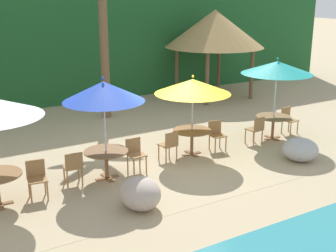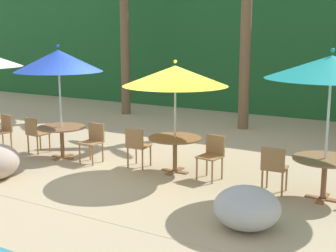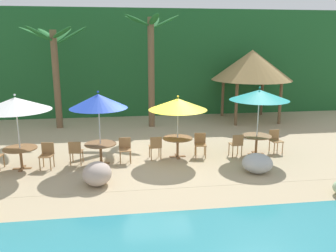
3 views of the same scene
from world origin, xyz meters
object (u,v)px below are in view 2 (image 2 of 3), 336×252
(umbrella_yellow, at_px, (175,76))
(palm_tree_second, at_px, (246,8))
(dining_table_yellow, at_px, (175,143))
(umbrella_teal, at_px, (332,67))
(chair_yellow_inland, at_px, (137,145))
(palm_tree_nearest, at_px, (125,17))
(chair_blue_seaward, at_px, (93,140))
(dining_table_teal, at_px, (325,165))
(dining_table_blue, at_px, (62,132))
(chair_white_seaward, at_px, (3,130))
(umbrella_blue, at_px, (58,61))
(chair_blue_inland, at_px, (35,132))
(chair_yellow_seaward, at_px, (212,154))
(chair_teal_inland, at_px, (274,166))

(umbrella_yellow, relative_size, palm_tree_second, 0.42)
(dining_table_yellow, height_order, umbrella_teal, umbrella_teal)
(chair_yellow_inland, bearing_deg, umbrella_teal, 0.77)
(chair_yellow_inland, relative_size, palm_tree_nearest, 0.18)
(chair_blue_seaward, bearing_deg, dining_table_teal, 1.75)
(dining_table_blue, distance_m, dining_table_teal, 5.82)
(dining_table_yellow, xyz_separation_m, umbrella_teal, (3.02, -0.11, 1.67))
(dining_table_blue, height_order, umbrella_teal, umbrella_teal)
(palm_tree_nearest, bearing_deg, dining_table_blue, -68.04)
(umbrella_yellow, height_order, dining_table_teal, umbrella_yellow)
(chair_yellow_inland, distance_m, palm_tree_second, 5.99)
(chair_white_seaward, distance_m, umbrella_blue, 2.48)
(chair_blue_inland, distance_m, chair_yellow_seaward, 4.52)
(umbrella_yellow, bearing_deg, umbrella_teal, -2.01)
(umbrella_blue, height_order, chair_blue_inland, umbrella_blue)
(umbrella_teal, bearing_deg, chair_blue_inland, -177.82)
(chair_blue_seaward, bearing_deg, chair_yellow_inland, 5.18)
(chair_blue_inland, relative_size, palm_tree_nearest, 0.18)
(umbrella_blue, distance_m, dining_table_teal, 6.04)
(umbrella_yellow, bearing_deg, chair_yellow_seaward, -1.15)
(chair_blue_seaward, bearing_deg, palm_tree_second, 74.65)
(palm_tree_second, bearing_deg, dining_table_blue, -113.17)
(chair_white_seaward, distance_m, chair_blue_seaward, 2.64)
(chair_blue_seaward, xyz_separation_m, umbrella_yellow, (1.94, 0.26, 1.49))
(umbrella_blue, distance_m, palm_tree_nearest, 6.28)
(palm_tree_second, bearing_deg, chair_teal_inland, -62.94)
(dining_table_yellow, height_order, palm_tree_nearest, palm_tree_nearest)
(dining_table_teal, relative_size, palm_tree_second, 0.20)
(chair_blue_inland, distance_m, dining_table_teal, 6.68)
(chair_white_seaward, distance_m, palm_tree_nearest, 6.59)
(palm_tree_nearest, height_order, palm_tree_second, palm_tree_second)
(chair_yellow_inland, bearing_deg, umbrella_yellow, 10.65)
(umbrella_blue, xyz_separation_m, chair_teal_inland, (4.98, 0.09, -1.72))
(umbrella_blue, relative_size, umbrella_yellow, 1.12)
(umbrella_yellow, bearing_deg, dining_table_yellow, 180.00)
(chair_yellow_seaward, bearing_deg, dining_table_blue, -174.64)
(chair_yellow_seaward, height_order, palm_tree_second, palm_tree_second)
(dining_table_yellow, relative_size, chair_teal_inland, 1.26)
(chair_yellow_inland, relative_size, palm_tree_second, 0.16)
(chair_blue_inland, xyz_separation_m, palm_tree_second, (3.14, 5.35, 3.05))
(chair_yellow_inland, relative_size, chair_teal_inland, 1.00)
(dining_table_yellow, xyz_separation_m, chair_yellow_inland, (-0.84, -0.16, -0.10))
(dining_table_blue, xyz_separation_m, umbrella_teal, (5.81, 0.25, 1.67))
(umbrella_teal, bearing_deg, chair_white_seaward, -176.79)
(umbrella_blue, bearing_deg, chair_teal_inland, 1.06)
(dining_table_yellow, bearing_deg, palm_tree_second, 95.76)
(umbrella_yellow, bearing_deg, dining_table_teal, -2.01)
(dining_table_blue, height_order, chair_blue_inland, chair_blue_inland)
(dining_table_yellow, bearing_deg, umbrella_blue, -172.67)
(dining_table_blue, distance_m, palm_tree_second, 6.52)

